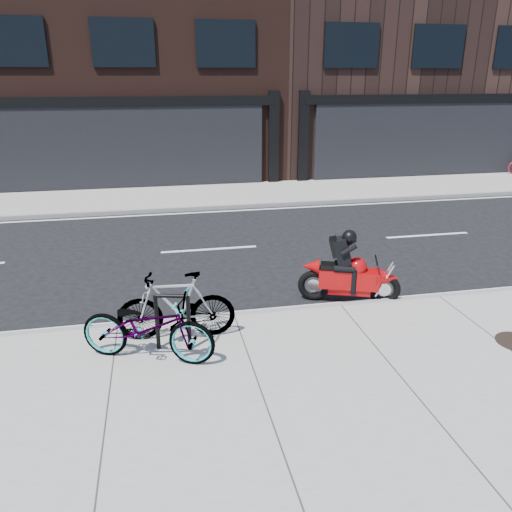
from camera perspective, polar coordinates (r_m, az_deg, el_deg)
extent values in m
plane|color=black|center=(10.75, -4.18, -2.69)|extent=(120.00, 120.00, 0.00)
cube|color=gray|center=(6.44, 1.95, -19.15)|extent=(60.00, 6.00, 0.13)
cube|color=gray|center=(18.11, -7.41, 6.79)|extent=(60.00, 3.50, 0.13)
cube|color=black|center=(26.89, 14.48, 23.87)|extent=(12.00, 10.00, 12.50)
cylinder|color=black|center=(7.82, -11.25, -7.45)|extent=(0.06, 0.06, 0.89)
cylinder|color=black|center=(7.72, -7.68, -7.62)|extent=(0.06, 0.06, 0.89)
cylinder|color=black|center=(7.57, -9.66, -4.53)|extent=(0.49, 0.19, 0.06)
imported|color=gray|center=(7.53, -12.31, -7.89)|extent=(2.16, 1.42, 1.07)
imported|color=gray|center=(8.03, -9.11, -5.66)|extent=(1.90, 0.67, 1.12)
torus|color=black|center=(9.79, 14.42, -3.74)|extent=(0.62, 0.34, 0.62)
torus|color=black|center=(9.73, 6.62, -3.35)|extent=(0.62, 0.34, 0.62)
cube|color=#9A0708|center=(9.66, 10.54, -2.53)|extent=(1.18, 0.72, 0.36)
cone|color=#9A0708|center=(9.70, 14.76, -2.43)|extent=(0.54, 0.53, 0.41)
sphere|color=#9A0708|center=(9.58, 11.47, -1.23)|extent=(0.37, 0.37, 0.37)
cube|color=black|center=(9.57, 8.95, -1.21)|extent=(0.57, 0.42, 0.11)
cylinder|color=silver|center=(9.89, 7.47, -3.12)|extent=(0.51, 0.26, 0.08)
cube|color=black|center=(9.47, 9.84, 0.55)|extent=(0.46, 0.44, 0.55)
cube|color=black|center=(9.44, 8.96, 1.03)|extent=(0.30, 0.34, 0.38)
sphere|color=black|center=(9.38, 10.63, 2.13)|extent=(0.27, 0.27, 0.27)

